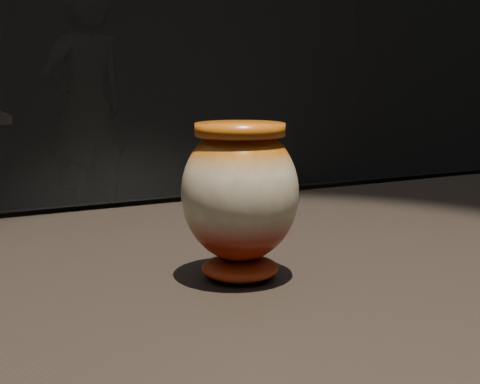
% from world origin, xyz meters
% --- Properties ---
extents(main_vase, '(0.18, 0.18, 0.18)m').
position_xyz_m(main_vase, '(0.09, -0.07, 1.00)').
color(main_vase, maroon).
rests_on(main_vase, display_plinth).
extents(visitor, '(0.70, 0.53, 1.75)m').
position_xyz_m(visitor, '(0.98, 4.16, 0.88)').
color(visitor, black).
rests_on(visitor, ground).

